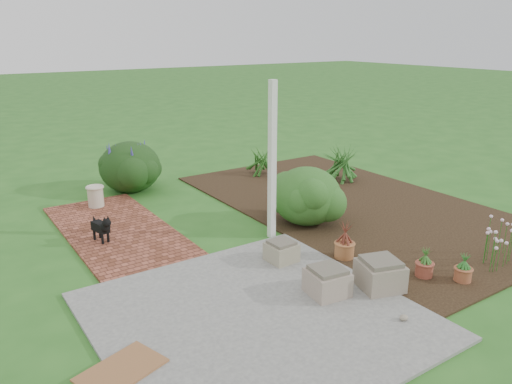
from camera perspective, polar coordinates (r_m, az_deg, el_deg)
ground at (r=7.88m, az=0.41°, el=-5.84°), size 80.00×80.00×0.00m
concrete_patio at (r=5.96m, az=-0.07°, el=-13.92°), size 3.50×3.50×0.04m
brick_path at (r=8.66m, az=-15.65°, el=-4.17°), size 1.60×3.50×0.04m
garden_bed at (r=9.74m, az=10.98°, el=-1.41°), size 4.00×7.00×0.03m
veranda_post at (r=7.72m, az=1.86°, el=3.46°), size 0.10×0.10×2.50m
stone_trough_near at (r=6.35m, az=8.14°, el=-10.21°), size 0.52×0.52×0.31m
stone_trough_mid at (r=6.61m, az=13.97°, el=-9.23°), size 0.63×0.63×0.34m
stone_trough_far at (r=7.17m, az=2.93°, el=-6.88°), size 0.40×0.40×0.26m
coir_doormat at (r=5.26m, az=-15.15°, el=-19.04°), size 0.90×0.72×0.02m
black_dog at (r=8.10m, az=-17.22°, el=-3.80°), size 0.22×0.48×0.42m
cream_ceramic_urn at (r=9.80m, az=-17.86°, el=-0.50°), size 0.38×0.38×0.38m
evergreen_shrub at (r=8.53m, az=5.83°, el=-0.28°), size 1.30×1.30×1.00m
agapanthus_clump_back at (r=11.11m, az=9.75°, el=3.56°), size 1.13×1.13×0.91m
agapanthus_clump_front at (r=11.47m, az=0.52°, el=3.85°), size 1.09×1.09×0.75m
pink_flower_patch at (r=7.81m, az=26.75°, el=-5.50°), size 1.19×1.19×0.59m
terracotta_pot_bronze at (r=7.40m, az=10.06°, el=-6.53°), size 0.33×0.33×0.23m
terracotta_pot_small_left at (r=7.18m, az=22.57°, el=-8.67°), size 0.25×0.25×0.18m
terracotta_pot_small_right at (r=7.13m, az=18.67°, el=-8.36°), size 0.30×0.30×0.19m
purple_flowering_bush at (r=10.67m, az=-14.21°, el=2.94°), size 1.27×1.27×1.06m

